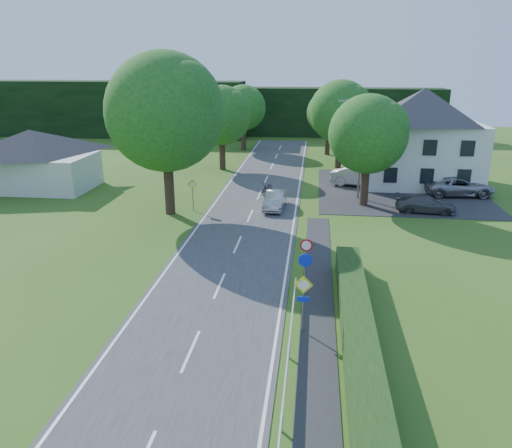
# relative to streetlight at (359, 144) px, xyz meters

# --- Properties ---
(road) EXTENTS (7.00, 80.00, 0.04)m
(road) POSITION_rel_streetlight_xyz_m (-8.06, -10.00, -4.44)
(road) COLOR #363739
(road) RESTS_ON ground
(footpath) EXTENTS (1.50, 44.00, 0.04)m
(footpath) POSITION_rel_streetlight_xyz_m (-3.11, -28.00, -4.44)
(footpath) COLOR #262628
(footpath) RESTS_ON ground
(parking_pad) EXTENTS (14.00, 16.00, 0.04)m
(parking_pad) POSITION_rel_streetlight_xyz_m (3.94, 3.00, -4.44)
(parking_pad) COLOR #262628
(parking_pad) RESTS_ON ground
(line_edge_left) EXTENTS (0.12, 80.00, 0.01)m
(line_edge_left) POSITION_rel_streetlight_xyz_m (-11.31, -10.00, -4.42)
(line_edge_left) COLOR white
(line_edge_left) RESTS_ON road
(line_edge_right) EXTENTS (0.12, 80.00, 0.01)m
(line_edge_right) POSITION_rel_streetlight_xyz_m (-4.81, -10.00, -4.42)
(line_edge_right) COLOR white
(line_edge_right) RESTS_ON road
(line_centre) EXTENTS (0.12, 80.00, 0.01)m
(line_centre) POSITION_rel_streetlight_xyz_m (-8.06, -10.00, -4.42)
(line_centre) COLOR white
(line_centre) RESTS_ON road
(tree_main) EXTENTS (9.40, 9.40, 11.64)m
(tree_main) POSITION_rel_streetlight_xyz_m (-14.06, -6.00, 1.36)
(tree_main) COLOR #185118
(tree_main) RESTS_ON ground
(tree_left_far) EXTENTS (7.00, 7.00, 8.58)m
(tree_left_far) POSITION_rel_streetlight_xyz_m (-13.06, 10.00, -0.17)
(tree_left_far) COLOR #185118
(tree_left_far) RESTS_ON ground
(tree_right_far) EXTENTS (7.40, 7.40, 9.09)m
(tree_right_far) POSITION_rel_streetlight_xyz_m (-1.06, 12.00, 0.08)
(tree_right_far) COLOR #185118
(tree_right_far) RESTS_ON ground
(tree_left_back) EXTENTS (6.60, 6.60, 8.07)m
(tree_left_back) POSITION_rel_streetlight_xyz_m (-12.56, 22.00, -0.43)
(tree_left_back) COLOR #185118
(tree_left_back) RESTS_ON ground
(tree_right_back) EXTENTS (6.20, 6.20, 7.56)m
(tree_right_back) POSITION_rel_streetlight_xyz_m (-2.06, 20.00, -0.68)
(tree_right_back) COLOR #185118
(tree_right_back) RESTS_ON ground
(tree_right_mid) EXTENTS (7.00, 7.00, 8.58)m
(tree_right_mid) POSITION_rel_streetlight_xyz_m (0.44, -2.00, -0.17)
(tree_right_mid) COLOR #185118
(tree_right_mid) RESTS_ON ground
(treeline_left) EXTENTS (44.00, 6.00, 8.00)m
(treeline_left) POSITION_rel_streetlight_xyz_m (-36.06, 32.00, -0.46)
(treeline_left) COLOR black
(treeline_left) RESTS_ON ground
(treeline_right) EXTENTS (30.00, 5.00, 7.00)m
(treeline_right) POSITION_rel_streetlight_xyz_m (-0.06, 36.00, -0.96)
(treeline_right) COLOR black
(treeline_right) RESTS_ON ground
(bungalow_left) EXTENTS (11.00, 6.50, 5.20)m
(bungalow_left) POSITION_rel_streetlight_xyz_m (-28.06, 0.00, -1.75)
(bungalow_left) COLOR silver
(bungalow_left) RESTS_ON ground
(house_white) EXTENTS (10.60, 8.40, 8.60)m
(house_white) POSITION_rel_streetlight_xyz_m (5.94, 6.00, -0.06)
(house_white) COLOR white
(house_white) RESTS_ON ground
(streetlight) EXTENTS (2.03, 0.18, 8.00)m
(streetlight) POSITION_rel_streetlight_xyz_m (0.00, 0.00, 0.00)
(streetlight) COLOR slate
(streetlight) RESTS_ON ground
(sign_priority_right) EXTENTS (0.78, 0.09, 2.59)m
(sign_priority_right) POSITION_rel_streetlight_xyz_m (-3.76, -22.02, -2.67)
(sign_priority_right) COLOR slate
(sign_priority_right) RESTS_ON ground
(sign_roundabout) EXTENTS (0.64, 0.08, 2.37)m
(sign_roundabout) POSITION_rel_streetlight_xyz_m (-3.76, -19.02, -2.79)
(sign_roundabout) COLOR slate
(sign_roundabout) RESTS_ON ground
(sign_speed_limit) EXTENTS (0.64, 0.11, 2.37)m
(sign_speed_limit) POSITION_rel_streetlight_xyz_m (-3.76, -17.03, -2.70)
(sign_speed_limit) COLOR slate
(sign_speed_limit) RESTS_ON ground
(sign_priority_left) EXTENTS (0.78, 0.09, 2.44)m
(sign_priority_left) POSITION_rel_streetlight_xyz_m (-12.56, -5.02, -2.75)
(sign_priority_left) COLOR slate
(sign_priority_left) RESTS_ON ground
(moving_car) EXTENTS (1.62, 4.15, 1.35)m
(moving_car) POSITION_rel_streetlight_xyz_m (-6.43, -3.89, -3.75)
(moving_car) COLOR #A7A8AC
(moving_car) RESTS_ON road
(motorcycle) EXTENTS (1.23, 2.09, 1.04)m
(motorcycle) POSITION_rel_streetlight_xyz_m (-7.45, 0.45, -3.91)
(motorcycle) COLOR black
(motorcycle) RESTS_ON road
(parked_car_silver_a) EXTENTS (5.50, 3.03, 1.72)m
(parked_car_silver_a) POSITION_rel_streetlight_xyz_m (0.60, 4.17, -3.56)
(parked_car_silver_a) COLOR #B5B4B9
(parked_car_silver_a) RESTS_ON parking_pad
(parked_car_grey) EXTENTS (4.56, 2.26, 1.27)m
(parked_car_grey) POSITION_rel_streetlight_xyz_m (4.84, -3.50, -3.79)
(parked_car_grey) COLOR #4A4B4E
(parked_car_grey) RESTS_ON parking_pad
(parked_car_silver_b) EXTENTS (5.78, 2.97, 1.56)m
(parked_car_silver_b) POSITION_rel_streetlight_xyz_m (8.61, 1.81, -3.64)
(parked_car_silver_b) COLOR #99979E
(parked_car_silver_b) RESTS_ON parking_pad
(parasol) EXTENTS (2.64, 2.67, 1.92)m
(parasol) POSITION_rel_streetlight_xyz_m (5.24, 3.15, -3.47)
(parasol) COLOR red
(parasol) RESTS_ON parking_pad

